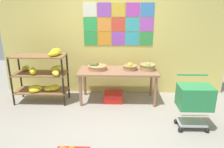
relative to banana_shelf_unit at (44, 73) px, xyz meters
name	(u,v)px	position (x,y,z in m)	size (l,w,h in m)	color
ground	(111,131)	(1.42, -1.09, -0.64)	(9.31, 9.31, 0.00)	gray
back_wall_with_art	(114,30)	(1.42, 0.60, 0.81)	(5.02, 0.07, 2.90)	#DDC865
banana_shelf_unit	(44,73)	(0.00, 0.00, 0.00)	(1.08, 0.58, 1.15)	black
display_table	(118,74)	(1.51, 0.10, -0.04)	(1.61, 0.68, 0.68)	#94654B
fruit_basket_right	(97,67)	(1.08, 0.13, 0.10)	(0.39, 0.39, 0.14)	#B18251
fruit_basket_back_left	(148,66)	(2.13, 0.13, 0.12)	(0.34, 0.34, 0.18)	#A58650
fruit_basket_left	(130,67)	(1.76, 0.13, 0.11)	(0.30, 0.30, 0.16)	#9F7F4E
produce_crate_under_table	(113,97)	(1.42, 0.07, -0.55)	(0.39, 0.36, 0.19)	red
shopping_cart	(194,99)	(2.74, -0.94, -0.11)	(0.52, 0.41, 0.88)	black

